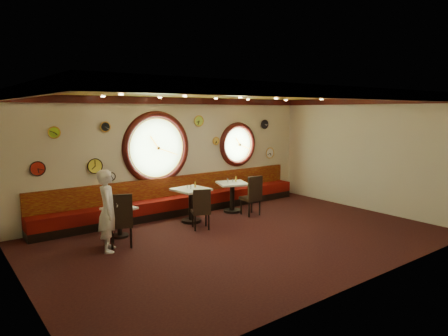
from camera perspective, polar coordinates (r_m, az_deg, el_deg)
The scene contains 44 objects.
floor at distance 9.14m, azimuth 2.90°, elevation -9.95°, with size 9.00×6.00×0.00m, color black.
ceiling at distance 8.69m, azimuth 3.05°, elevation 10.53°, with size 9.00×6.00×0.02m, color gold.
wall_back at distance 11.22m, azimuth -6.89°, elevation 1.78°, with size 9.00×0.02×3.20m, color beige.
wall_front at distance 6.78m, azimuth 19.45°, elevation -2.86°, with size 9.00×0.02×3.20m, color beige.
wall_left at distance 6.86m, azimuth -27.32°, elevation -3.19°, with size 0.02×6.00×3.20m, color beige.
wall_right at distance 12.14m, azimuth 19.52°, elevation 1.85°, with size 0.02×6.00×3.20m, color beige.
molding_back at distance 11.11m, azimuth -6.90°, elevation 9.51°, with size 9.00×0.10×0.18m, color #330B09.
molding_front at distance 6.70m, azimuth 19.71°, elevation 9.99°, with size 9.00×0.10×0.18m, color #330B09.
molding_left at distance 6.76m, azimuth -27.75°, elevation 9.51°, with size 0.10×6.00×0.18m, color #330B09.
molding_right at distance 12.03m, azimuth 19.74°, elevation 8.99°, with size 0.10×6.00×0.18m, color #330B09.
banquette_base at distance 11.25m, azimuth -6.04°, elevation -5.96°, with size 8.00×0.55×0.20m, color black.
banquette_seat at distance 11.19m, azimuth -6.06°, elevation -4.72°, with size 8.00×0.55×0.30m, color #5B0907.
banquette_back at distance 11.30m, azimuth -6.66°, elevation -2.54°, with size 8.00×0.10×0.55m, color #610807.
porthole_left_glass at distance 10.91m, azimuth -9.63°, elevation 2.86°, with size 1.66×1.66×0.02m, color #9BCA79.
porthole_left_frame at distance 10.89m, azimuth -9.60°, elevation 2.85°, with size 1.98×1.98×0.18m, color #330B09.
porthole_left_ring at distance 10.87m, azimuth -9.52°, elevation 2.84°, with size 1.61×1.61×0.03m, color gold.
porthole_right_glass at distance 12.44m, azimuth 1.92°, elevation 3.38°, with size 1.10×1.10×0.02m, color #9BCA79.
porthole_right_frame at distance 12.43m, azimuth 1.97°, elevation 3.38°, with size 1.38×1.38×0.18m, color #330B09.
porthole_right_ring at distance 12.40m, azimuth 2.05°, elevation 3.37°, with size 1.09×1.09×0.03m, color gold.
wall_clock_0 at distance 13.33m, azimuth 6.54°, elevation 2.15°, with size 0.34×0.34×0.03m, color white.
wall_clock_1 at distance 9.92m, azimuth -23.11°, elevation 4.69°, with size 0.26×0.26×0.03m, color #8EC727.
wall_clock_2 at distance 9.91m, azimuth -25.09°, elevation -0.09°, with size 0.32×0.32×0.03m, color #B61D12.
wall_clock_3 at distance 11.89m, azimuth -1.17°, elevation 3.89°, with size 0.22×0.22×0.03m, color #ECD04E.
wall_clock_4 at distance 11.52m, azimuth -3.62°, elevation 6.72°, with size 0.30×0.30×0.03m, color #ACDB44.
wall_clock_5 at distance 10.27m, azimuth -16.61°, elevation 5.66°, with size 0.24×0.24×0.03m, color black.
wall_clock_6 at distance 10.43m, azimuth -15.81°, elevation -1.18°, with size 0.20×0.20×0.03m, color white.
wall_clock_7 at distance 13.09m, azimuth 5.81°, elevation 6.22°, with size 0.28×0.28×0.03m, color black.
wall_clock_8 at distance 10.25m, azimuth -17.96°, elevation 0.26°, with size 0.36×0.36×0.03m, color #FBEF37.
table_a at distance 9.39m, azimuth -14.71°, elevation -6.98°, with size 0.75×0.75×0.68m.
table_b at distance 10.27m, azimuth -4.72°, elevation -4.70°, with size 0.89×0.89×0.88m.
table_c at distance 11.25m, azimuth 1.18°, elevation -3.65°, with size 0.99×0.99×0.85m.
chair_a at distance 8.61m, azimuth -14.51°, elevation -6.76°, with size 0.64×0.64×0.72m.
chair_b at distance 9.60m, azimuth -3.27°, elevation -5.51°, with size 0.55×0.55×0.62m.
chair_c at distance 10.86m, azimuth 4.13°, elevation -3.58°, with size 0.49×0.49×0.68m.
condiment_a_salt at distance 9.35m, azimuth -15.37°, elevation -5.17°, with size 0.03×0.03×0.09m, color silver.
condiment_b_salt at distance 10.22m, azimuth -5.24°, elevation -2.66°, with size 0.03×0.03×0.09m, color silver.
condiment_c_salt at distance 11.19m, azimuth 0.53°, elevation -1.77°, with size 0.04×0.04×0.11m, color #BCBDC1.
condiment_a_pepper at distance 9.29m, azimuth -14.50°, elevation -5.25°, with size 0.03×0.03×0.09m, color silver.
condiment_b_pepper at distance 10.15m, azimuth -4.79°, elevation -2.69°, with size 0.04×0.04×0.11m, color #BCBDC1.
condiment_c_pepper at distance 11.23m, azimuth 1.25°, elevation -1.81°, with size 0.03×0.03×0.09m, color silver.
condiment_a_bottle at distance 9.39m, azimuth -14.30°, elevation -4.94°, with size 0.04×0.04×0.14m, color gold.
condiment_b_bottle at distance 10.32m, azimuth -4.14°, elevation -2.35°, with size 0.05×0.05×0.16m, color gold.
condiment_c_bottle at distance 11.31m, azimuth 1.70°, elevation -1.55°, with size 0.05×0.05×0.16m, color gold.
waiter at distance 8.45m, azimuth -16.24°, elevation -5.86°, with size 0.61×0.40×1.68m, color white.
Camera 1 is at (-5.57, -6.66, 2.85)m, focal length 32.00 mm.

